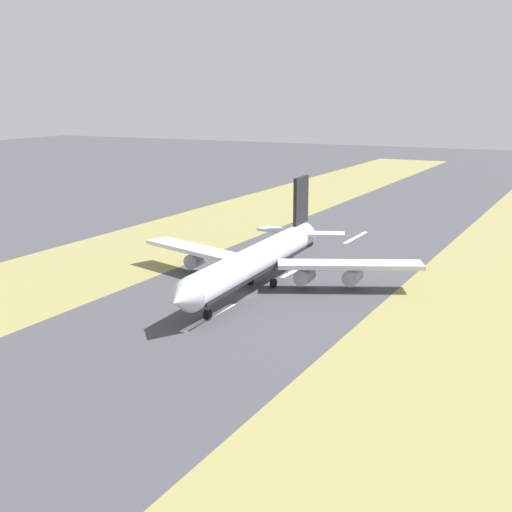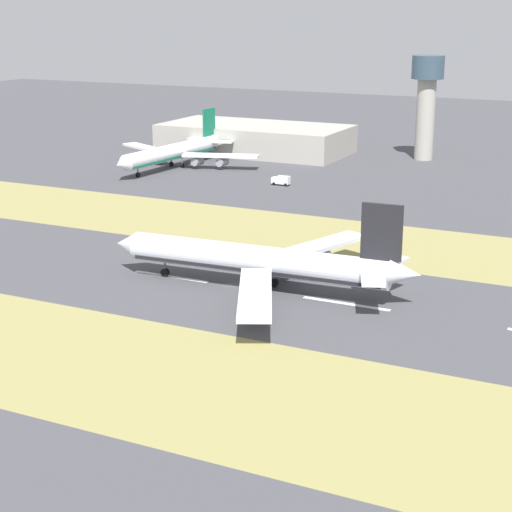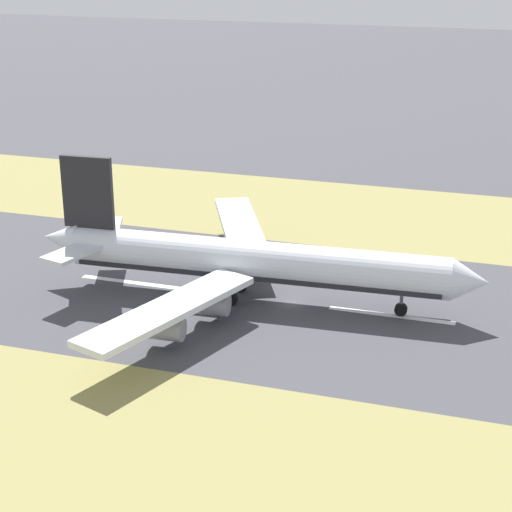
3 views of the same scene
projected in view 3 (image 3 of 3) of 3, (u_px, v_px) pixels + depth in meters
name	position (u px, v px, depth m)	size (l,w,h in m)	color
ground_plane	(291.00, 303.00, 125.81)	(800.00, 800.00, 0.00)	#424247
grass_median_west	(353.00, 213.00, 165.90)	(40.00, 600.00, 0.01)	olive
grass_median_east	(171.00, 476.00, 85.71)	(40.00, 600.00, 0.01)	olive
centreline_dash_mid	(135.00, 283.00, 132.95)	(1.20, 18.00, 0.01)	silver
centreline_dash_far	(391.00, 315.00, 121.61)	(1.20, 18.00, 0.01)	silver
airplane_main_jet	(243.00, 261.00, 124.99)	(64.04, 67.20, 20.20)	silver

